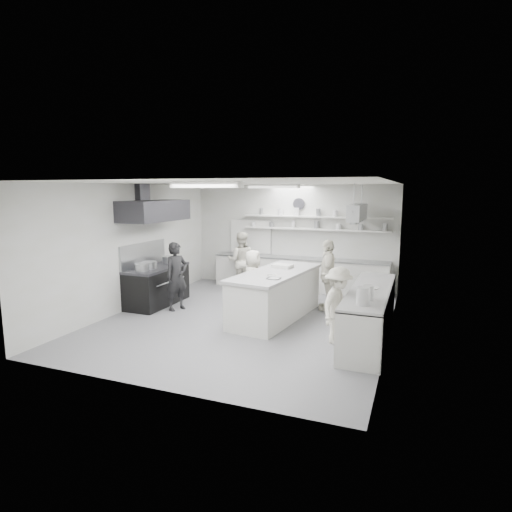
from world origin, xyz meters
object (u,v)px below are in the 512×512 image
(prep_island, at_px, (276,296))
(cook_stove, at_px, (177,276))
(back_counter, at_px, (299,274))
(cook_back, at_px, (241,260))
(stove, at_px, (157,287))
(right_counter, at_px, (369,315))

(prep_island, bearing_deg, cook_stove, -166.89)
(back_counter, distance_m, cook_back, 1.71)
(stove, height_order, back_counter, back_counter)
(cook_stove, height_order, cook_back, cook_back)
(stove, xyz_separation_m, right_counter, (5.25, -0.60, 0.02))
(right_counter, bearing_deg, stove, 173.48)
(back_counter, xyz_separation_m, right_counter, (2.35, -3.40, 0.01))
(cook_stove, relative_size, cook_back, 0.98)
(stove, distance_m, cook_back, 2.69)
(back_counter, bearing_deg, prep_island, -85.15)
(right_counter, relative_size, cook_stove, 2.02)
(cook_back, bearing_deg, cook_stove, 61.08)
(stove, relative_size, cook_back, 1.09)
(right_counter, height_order, cook_back, cook_back)
(right_counter, relative_size, prep_island, 1.20)
(cook_stove, xyz_separation_m, cook_back, (0.56, 2.57, 0.01))
(back_counter, distance_m, prep_island, 2.82)
(back_counter, height_order, right_counter, right_counter)
(stove, relative_size, cook_stove, 1.10)
(back_counter, bearing_deg, stove, -136.01)
(back_counter, relative_size, right_counter, 1.52)
(cook_back, bearing_deg, right_counter, 126.91)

